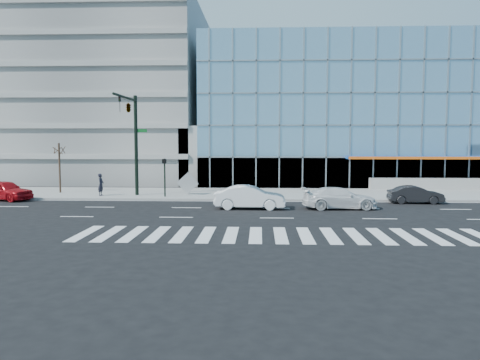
% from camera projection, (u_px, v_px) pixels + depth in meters
% --- Properties ---
extents(ground, '(160.00, 160.00, 0.00)m').
position_uv_depth(ground, '(275.00, 208.00, 31.54)').
color(ground, black).
rests_on(ground, ground).
extents(sidewalk, '(120.00, 8.00, 0.15)m').
position_uv_depth(sidewalk, '(272.00, 194.00, 39.49)').
color(sidewalk, gray).
rests_on(sidewalk, ground).
extents(theatre_building, '(42.00, 26.00, 15.00)m').
position_uv_depth(theatre_building, '(385.00, 116.00, 56.18)').
color(theatre_building, '#75A6C4').
rests_on(theatre_building, ground).
extents(parking_garage, '(24.00, 24.00, 20.00)m').
position_uv_depth(parking_garage, '(106.00, 96.00, 57.44)').
color(parking_garage, gray).
rests_on(parking_garage, ground).
extents(ramp_block, '(6.00, 8.00, 6.00)m').
position_uv_depth(ramp_block, '(213.00, 155.00, 49.46)').
color(ramp_block, gray).
rests_on(ramp_block, ground).
extents(tower_backdrop, '(14.00, 14.00, 48.00)m').
position_uv_depth(tower_backdrop, '(126.00, 50.00, 100.50)').
color(tower_backdrop, gray).
rests_on(tower_backdrop, ground).
extents(traffic_signal, '(1.14, 5.74, 8.00)m').
position_uv_depth(traffic_signal, '(131.00, 120.00, 36.04)').
color(traffic_signal, black).
rests_on(traffic_signal, sidewalk).
extents(ped_signal_post, '(0.30, 0.33, 3.00)m').
position_uv_depth(ped_signal_post, '(165.00, 171.00, 36.64)').
color(ped_signal_post, black).
rests_on(ped_signal_post, sidewalk).
extents(street_tree_near, '(1.10, 1.10, 4.23)m').
position_uv_depth(street_tree_near, '(59.00, 150.00, 39.46)').
color(street_tree_near, '#332319').
rests_on(street_tree_near, sidewalk).
extents(white_suv, '(5.06, 2.30, 1.44)m').
position_uv_depth(white_suv, '(339.00, 198.00, 31.27)').
color(white_suv, white).
rests_on(white_suv, ground).
extents(white_sedan, '(4.76, 1.75, 1.56)m').
position_uv_depth(white_sedan, '(250.00, 197.00, 31.25)').
color(white_sedan, white).
rests_on(white_sedan, ground).
extents(dark_sedan, '(3.90, 1.46, 1.27)m').
position_uv_depth(dark_sedan, '(415.00, 195.00, 34.02)').
color(dark_sedan, black).
rests_on(dark_sedan, ground).
extents(red_sedan, '(4.86, 3.14, 1.54)m').
position_uv_depth(red_sedan, '(4.00, 190.00, 35.71)').
color(red_sedan, '#B30D15').
rests_on(red_sedan, ground).
extents(pedestrian, '(0.44, 0.66, 1.77)m').
position_uv_depth(pedestrian, '(101.00, 185.00, 37.48)').
color(pedestrian, black).
rests_on(pedestrian, sidewalk).
extents(tilted_panel, '(1.84, 0.11, 1.84)m').
position_uv_depth(tilted_panel, '(188.00, 183.00, 38.35)').
color(tilted_panel, '#9E9E9E').
rests_on(tilted_panel, sidewalk).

